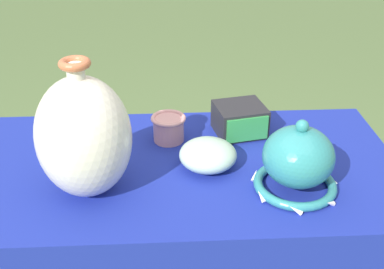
% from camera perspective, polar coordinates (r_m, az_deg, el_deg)
% --- Properties ---
extents(display_table, '(1.13, 0.59, 0.77)m').
position_cam_1_polar(display_table, '(1.29, -1.10, -7.46)').
color(display_table, brown).
rests_on(display_table, ground_plane).
extents(vase_tall_bulbous, '(0.21, 0.21, 0.33)m').
position_cam_1_polar(vase_tall_bulbous, '(1.10, -12.69, -0.26)').
color(vase_tall_bulbous, white).
rests_on(vase_tall_bulbous, display_table).
extents(vase_dome_bell, '(0.21, 0.21, 0.19)m').
position_cam_1_polar(vase_dome_bell, '(1.14, 12.42, -3.16)').
color(vase_dome_bell, teal).
rests_on(vase_dome_bell, display_table).
extents(mosaic_tile_box, '(0.16, 0.15, 0.08)m').
position_cam_1_polar(mosaic_tile_box, '(1.38, 5.69, 1.78)').
color(mosaic_tile_box, '#232328').
rests_on(mosaic_tile_box, display_table).
extents(bowl_shallow_celadon, '(0.15, 0.15, 0.07)m').
position_cam_1_polar(bowl_shallow_celadon, '(1.22, 1.90, -2.42)').
color(bowl_shallow_celadon, '#A8CCB7').
rests_on(bowl_shallow_celadon, display_table).
extents(cup_wide_rose, '(0.10, 0.10, 0.07)m').
position_cam_1_polar(cup_wide_rose, '(1.33, -2.80, 0.87)').
color(cup_wide_rose, '#D19399').
rests_on(cup_wide_rose, display_table).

